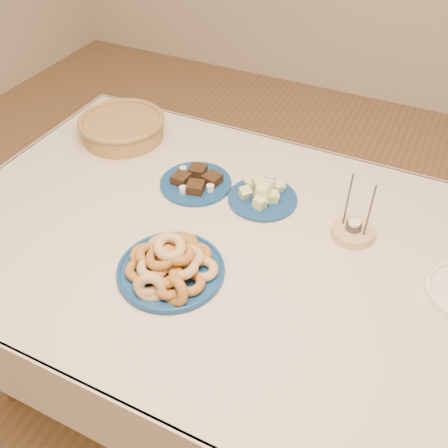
# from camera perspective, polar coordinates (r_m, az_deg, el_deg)

# --- Properties ---
(ground) EXTENTS (5.00, 5.00, 0.00)m
(ground) POSITION_cam_1_polar(r_m,az_deg,el_deg) (2.01, 0.65, -17.49)
(ground) COLOR brown
(ground) RESTS_ON ground
(dining_table) EXTENTS (1.71, 1.11, 0.75)m
(dining_table) POSITION_cam_1_polar(r_m,az_deg,el_deg) (1.49, 0.84, -4.75)
(dining_table) COLOR brown
(dining_table) RESTS_ON ground
(donut_platter) EXTENTS (0.33, 0.33, 0.13)m
(donut_platter) POSITION_cam_1_polar(r_m,az_deg,el_deg) (1.30, -6.19, -4.73)
(donut_platter) COLOR navy
(donut_platter) RESTS_ON dining_table
(melon_plate) EXTENTS (0.27, 0.27, 0.08)m
(melon_plate) POSITION_cam_1_polar(r_m,az_deg,el_deg) (1.54, 4.40, 3.36)
(melon_plate) COLOR navy
(melon_plate) RESTS_ON dining_table
(brownie_plate) EXTENTS (0.26, 0.26, 0.04)m
(brownie_plate) POSITION_cam_1_polar(r_m,az_deg,el_deg) (1.60, -3.23, 4.83)
(brownie_plate) COLOR navy
(brownie_plate) RESTS_ON dining_table
(wicker_basket) EXTENTS (0.41, 0.41, 0.08)m
(wicker_basket) POSITION_cam_1_polar(r_m,az_deg,el_deg) (1.85, -11.55, 10.82)
(wicker_basket) COLOR brown
(wicker_basket) RESTS_ON dining_table
(candle_holder) EXTENTS (0.15, 0.15, 0.20)m
(candle_holder) POSITION_cam_1_polar(r_m,az_deg,el_deg) (1.46, 14.48, -0.79)
(candle_holder) COLOR tan
(candle_holder) RESTS_ON dining_table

